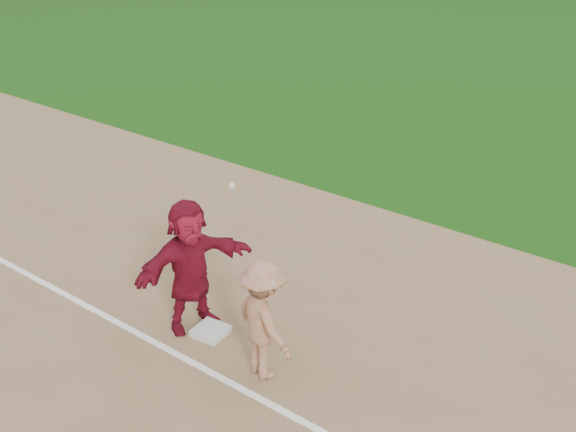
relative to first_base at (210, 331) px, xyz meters
The scene contains 5 objects.
ground 0.20m from the first_base, 57.20° to the left, with size 160.00×160.00×0.00m, color #17490E.
foul_line 0.65m from the first_base, 80.78° to the right, with size 60.00×0.10×0.01m, color white.
first_base is the anchor object (origin of this frame).
base_runner 1.01m from the first_base, behind, with size 1.83×0.58×1.97m, color maroon.
first_base_play 1.43m from the first_base, ahead, with size 1.21×0.92×2.58m.
Camera 1 is at (6.07, -6.21, 6.01)m, focal length 45.00 mm.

